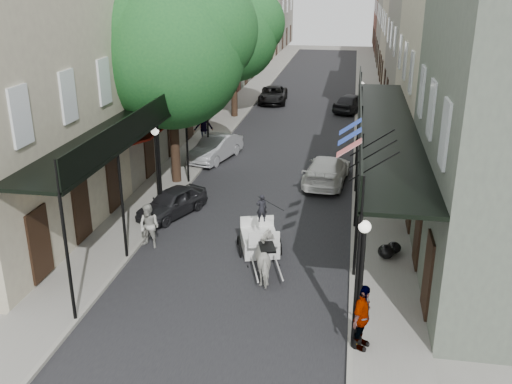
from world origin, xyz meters
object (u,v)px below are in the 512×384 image
at_px(tree_far, 239,33).
at_px(car_left_near, 172,202).
at_px(pedestrian_walking, 149,226).
at_px(pedestrian_sidewalk_left, 203,126).
at_px(lamppost_right_far, 360,112).
at_px(horse, 267,259).
at_px(car_right_near, 327,170).
at_px(pedestrian_sidewalk_right, 362,317).
at_px(car_right_far, 352,103).
at_px(tree_near, 180,47).
at_px(lamppost_left, 157,170).
at_px(carriage, 258,224).
at_px(car_left_far, 273,95).
at_px(car_left_mid, 216,148).
at_px(lamppost_right_near, 360,284).

height_order(tree_far, car_left_near, tree_far).
bearing_deg(pedestrian_walking, pedestrian_sidewalk_left, 111.90).
bearing_deg(tree_far, lamppost_right_far, -36.51).
relative_size(horse, car_right_near, 0.38).
relative_size(tree_far, pedestrian_sidewalk_right, 4.59).
distance_m(pedestrian_walking, car_right_far, 25.16).
xyz_separation_m(tree_near, car_right_far, (7.80, 17.03, -5.79)).
xyz_separation_m(tree_near, pedestrian_walking, (0.70, -7.10, -5.64)).
height_order(lamppost_left, carriage, lamppost_left).
bearing_deg(car_right_near, car_right_far, -87.54).
distance_m(tree_far, car_left_far, 7.62).
bearing_deg(lamppost_left, tree_near, 91.34).
xyz_separation_m(car_left_near, car_left_mid, (-0.00, 7.85, 0.08)).
bearing_deg(pedestrian_sidewalk_left, car_left_far, -130.90).
distance_m(horse, pedestrian_sidewalk_left, 16.96).
distance_m(lamppost_left, pedestrian_sidewalk_right, 11.57).
distance_m(tree_far, lamppost_right_near, 27.74).
bearing_deg(car_right_far, pedestrian_sidewalk_left, 70.24).
bearing_deg(pedestrian_sidewalk_left, car_right_near, 112.99).
bearing_deg(car_left_mid, tree_near, -84.14).
xyz_separation_m(horse, car_right_near, (1.44, 9.80, -0.07)).
xyz_separation_m(horse, car_left_near, (-4.76, 4.68, -0.15)).
bearing_deg(lamppost_left, tree_far, 90.46).
bearing_deg(tree_near, pedestrian_sidewalk_right, -55.41).
distance_m(tree_far, carriage, 21.60).
height_order(lamppost_right_near, pedestrian_sidewalk_left, lamppost_right_near).
bearing_deg(car_right_far, car_left_near, 92.47).
bearing_deg(car_left_far, tree_near, -98.16).
height_order(lamppost_right_near, pedestrian_sidewalk_right, lamppost_right_near).
relative_size(lamppost_right_near, car_left_mid, 0.91).
bearing_deg(car_right_far, car_right_near, 107.75).
relative_size(horse, car_right_far, 0.42).
bearing_deg(horse, car_left_mid, -86.04).
distance_m(lamppost_left, car_right_near, 8.63).
xyz_separation_m(lamppost_right_far, car_right_far, (-0.50, 9.21, -1.35)).
xyz_separation_m(lamppost_right_far, car_left_far, (-6.70, 11.49, -1.42)).
height_order(horse, car_left_mid, horse).
height_order(tree_near, horse, tree_near).
distance_m(lamppost_right_near, carriage, 6.81).
bearing_deg(tree_near, pedestrian_walking, -84.39).
xyz_separation_m(tree_near, carriage, (4.69, -6.50, -5.53)).
xyz_separation_m(horse, car_left_mid, (-4.76, 12.53, -0.07)).
xyz_separation_m(carriage, car_left_near, (-4.09, 2.47, -0.37)).
relative_size(lamppost_left, pedestrian_walking, 2.18).
bearing_deg(pedestrian_sidewalk_right, car_right_far, 21.36).
bearing_deg(tree_far, tree_near, -89.81).
xyz_separation_m(pedestrian_walking, pedestrian_sidewalk_left, (-1.61, 14.15, 0.20)).
bearing_deg(car_left_near, lamppost_right_far, 80.70).
xyz_separation_m(carriage, car_right_near, (2.11, 7.59, -0.29)).
bearing_deg(carriage, lamppost_right_near, -74.37).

